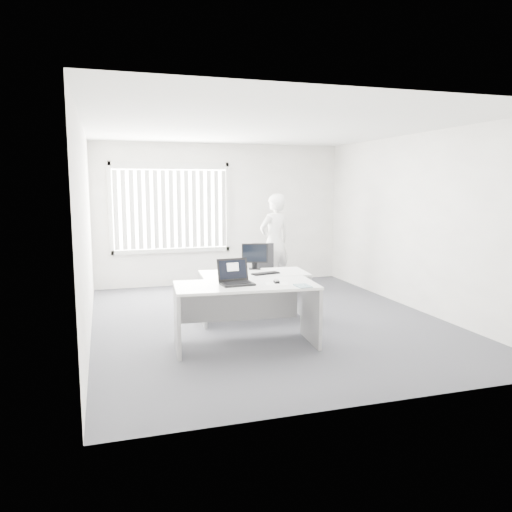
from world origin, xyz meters
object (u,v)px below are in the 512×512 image
object	(u,v)px
monitor	(255,256)
desk_near	(246,302)
office_chair	(263,280)
person	(275,242)
desk_far	(254,286)
laptop	(237,272)

from	to	relation	value
monitor	desk_near	bearing A→B (deg)	-93.47
office_chair	monitor	bearing A→B (deg)	-101.20
desk_near	monitor	world-z (taller)	monitor
office_chair	person	size ratio (longest dim) A/B	0.52
desk_far	laptop	world-z (taller)	laptop
person	desk_far	bearing A→B (deg)	43.44
desk_far	monitor	world-z (taller)	monitor
desk_far	person	world-z (taller)	person
office_chair	desk_near	bearing A→B (deg)	-99.60
office_chair	person	bearing A→B (deg)	66.98
laptop	monitor	world-z (taller)	monitor
laptop	office_chair	bearing A→B (deg)	61.63
desk_far	person	size ratio (longest dim) A/B	0.88
office_chair	laptop	bearing A→B (deg)	-101.60
desk_near	laptop	size ratio (longest dim) A/B	4.58
desk_near	desk_far	xyz separation A→B (m)	(0.45, 1.16, -0.06)
desk_near	office_chair	bearing A→B (deg)	72.33
desk_near	person	world-z (taller)	person
desk_near	laptop	distance (m)	0.39
office_chair	laptop	xyz separation A→B (m)	(-1.18, -2.61, 0.65)
person	laptop	xyz separation A→B (m)	(-1.59, -3.18, 0.03)
person	laptop	size ratio (longest dim) A/B	4.67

